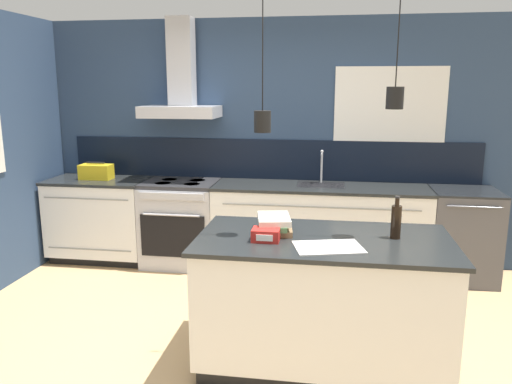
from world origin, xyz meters
TOP-DOWN VIEW (x-y plane):
  - ground_plane at (0.00, 0.00)m, footprint 16.00×16.00m
  - wall_back at (-0.05, 2.00)m, footprint 5.60×2.22m
  - counter_run_left at (-1.83, 1.69)m, footprint 1.08×0.64m
  - counter_run_sink at (0.57, 1.69)m, footprint 2.19×0.64m
  - oven_range at (-0.91, 1.69)m, footprint 0.79×0.66m
  - dishwasher at (1.98, 1.69)m, footprint 0.64×0.65m
  - kitchen_island at (0.64, -0.08)m, footprint 1.71×0.91m
  - bottle_on_island at (1.12, -0.02)m, footprint 0.07×0.07m
  - book_stack at (0.30, -0.02)m, footprint 0.28×0.34m
  - red_supply_box at (0.27, -0.21)m, footprint 0.18×0.15m
  - paper_pile at (0.68, -0.29)m, footprint 0.48×0.38m
  - yellow_toolbox at (-1.85, 1.69)m, footprint 0.34×0.18m

SIDE VIEW (x-z plane):
  - ground_plane at x=0.00m, z-range 0.00..0.00m
  - oven_range at x=-0.91m, z-range 0.00..0.91m
  - dishwasher at x=1.98m, z-range 0.00..0.91m
  - kitchen_island at x=0.64m, z-range 0.00..0.91m
  - counter_run_left at x=-1.83m, z-range 0.01..0.92m
  - counter_run_sink at x=0.57m, z-range -0.17..1.09m
  - paper_pile at x=0.68m, z-range 0.91..0.92m
  - red_supply_box at x=0.27m, z-range 0.91..0.99m
  - book_stack at x=0.30m, z-range 0.91..1.03m
  - yellow_toolbox at x=-1.85m, z-range 0.90..1.09m
  - bottle_on_island at x=1.12m, z-range 0.88..1.17m
  - wall_back at x=-0.05m, z-range 0.05..2.65m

